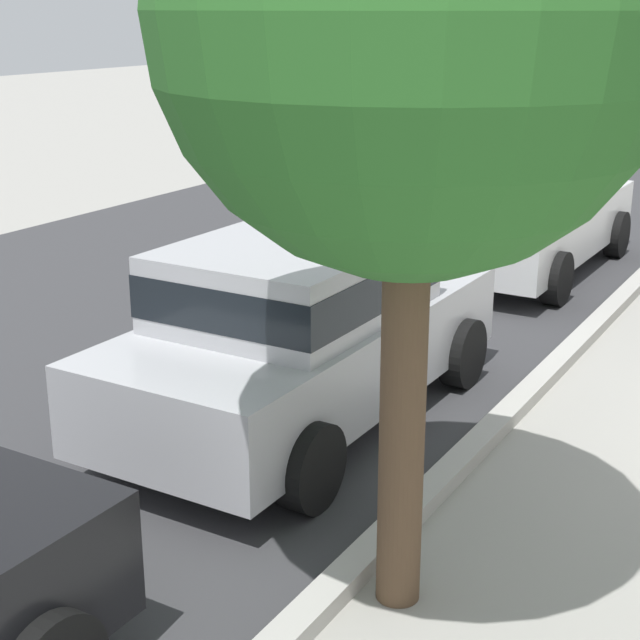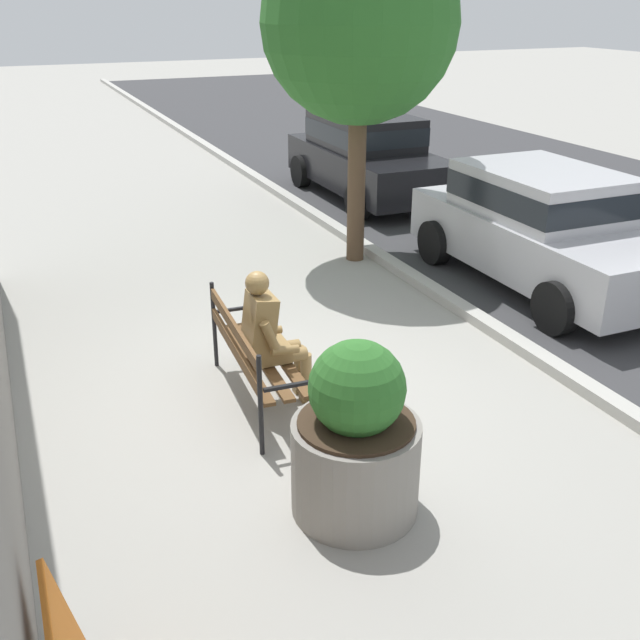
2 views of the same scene
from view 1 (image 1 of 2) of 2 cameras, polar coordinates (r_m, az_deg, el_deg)
name	(u,v)px [view 1 (image 1 of 2)]	position (r m, az deg, el deg)	size (l,w,h in m)	color
street_surface	(129,319)	(10.97, -11.23, 0.05)	(60.00, 9.00, 0.01)	#38383A
curb_stone	(528,393)	(8.76, 12.15, -4.26)	(60.00, 0.20, 0.12)	#B2AFA8
street_tree_near_bench	(414,14)	(4.94, 5.56, 17.54)	(2.65, 2.65, 4.63)	brown
parked_car_silver	(302,325)	(7.90, -1.04, -0.27)	(4.12, 1.95, 1.56)	#B7B7BC
parked_car_white	(526,208)	(12.86, 12.07, 6.48)	(4.12, 1.95, 1.56)	silver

